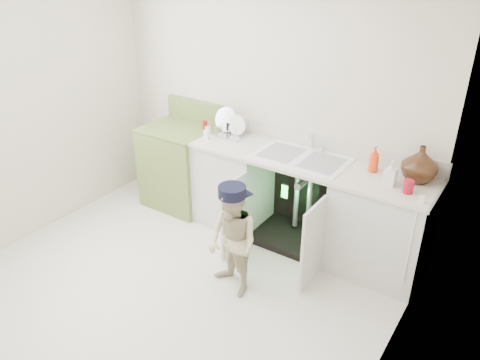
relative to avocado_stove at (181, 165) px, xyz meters
name	(u,v)px	position (x,y,z in m)	size (l,w,h in m)	color
ground	(175,285)	(0.89, -1.18, -0.47)	(3.50, 3.50, 0.00)	beige
room_shell	(164,154)	(0.89, -1.18, 0.78)	(6.00, 5.50, 1.26)	beige
counter_run	(301,200)	(1.47, 0.03, 0.01)	(2.44, 1.02, 1.21)	silver
avocado_stove	(181,165)	(0.00, 0.00, 0.00)	(0.73, 0.65, 1.13)	olive
repair_worker	(233,241)	(1.34, -0.93, 0.03)	(0.56, 0.87, 0.98)	beige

